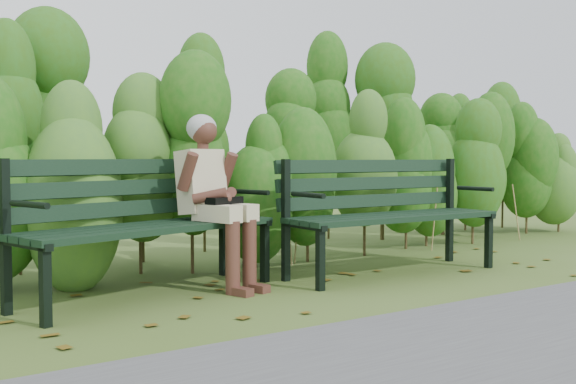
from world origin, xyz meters
TOP-DOWN VIEW (x-y plane):
  - ground at (0.00, 0.00)m, footprint 80.00×80.00m
  - footpath at (0.00, -2.20)m, footprint 60.00×2.50m
  - hedge_band at (0.00, 1.86)m, footprint 11.04×1.67m
  - leaf_litter at (-0.29, -0.08)m, footprint 5.64×2.27m
  - bench_left at (-1.16, 0.60)m, footprint 2.15×1.19m
  - bench_right at (1.02, 0.32)m, footprint 2.04×0.67m
  - seated_woman at (-0.57, 0.55)m, footprint 0.55×0.81m

SIDE VIEW (x-z plane):
  - ground at x=0.00m, z-range 0.00..0.00m
  - leaf_litter at x=-0.29m, z-range 0.00..0.01m
  - footpath at x=0.00m, z-range 0.00..0.01m
  - bench_right at x=1.02m, z-range 0.09..1.11m
  - bench_left at x=-1.16m, z-range 0.09..1.12m
  - seated_woman at x=-0.57m, z-range 0.10..1.48m
  - hedge_band at x=0.00m, z-range 0.05..2.47m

